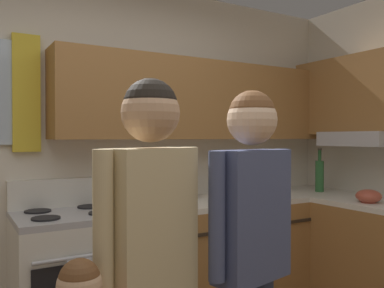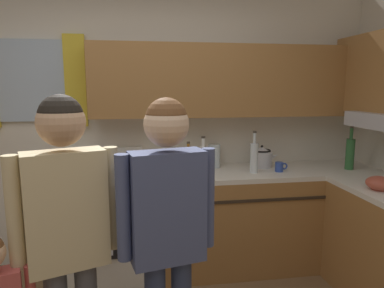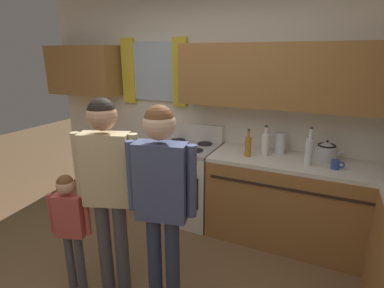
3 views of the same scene
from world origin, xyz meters
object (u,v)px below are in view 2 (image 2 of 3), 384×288
object	(u,v)px
stovetop_kettle	(262,157)
water_pitcher	(214,156)
mixing_bowl	(379,183)
adult_holding_child	(67,222)
stove_oven	(104,224)
bottle_wine_green	(350,153)
bottle_oil_amber	(188,162)
bottle_tall_clear	(254,157)
mug_cobalt_blue	(280,167)
adult_in_plaid	(168,219)
bottle_milk_white	(203,158)

from	to	relation	value
stovetop_kettle	water_pitcher	distance (m)	0.46
water_pitcher	mixing_bowl	world-z (taller)	water_pitcher
stovetop_kettle	adult_holding_child	xyz separation A→B (m)	(-1.48, -1.43, 0.02)
water_pitcher	stovetop_kettle	bearing A→B (deg)	-5.85
stove_oven	bottle_wine_green	bearing A→B (deg)	-2.76
bottle_oil_amber	water_pitcher	world-z (taller)	bottle_oil_amber
bottle_tall_clear	stovetop_kettle	world-z (taller)	bottle_tall_clear
stove_oven	mug_cobalt_blue	xyz separation A→B (m)	(1.55, -0.09, 0.48)
stove_oven	mixing_bowl	size ratio (longest dim) A/B	5.90
bottle_oil_amber	adult_holding_child	world-z (taller)	adult_holding_child
stove_oven	bottle_tall_clear	xyz separation A→B (m)	(1.31, -0.09, 0.57)
stove_oven	mug_cobalt_blue	size ratio (longest dim) A/B	9.58
adult_in_plaid	adult_holding_child	bearing A→B (deg)	179.76
stove_oven	bottle_oil_amber	world-z (taller)	bottle_oil_amber
stove_oven	stovetop_kettle	xyz separation A→B (m)	(1.46, 0.11, 0.53)
stove_oven	water_pitcher	bearing A→B (deg)	9.06
stovetop_kettle	bottle_wine_green	bearing A→B (deg)	-16.30
adult_in_plaid	stove_oven	bearing A→B (deg)	108.83
bottle_tall_clear	stovetop_kettle	size ratio (longest dim) A/B	1.34
mixing_bowl	adult_in_plaid	xyz separation A→B (m)	(-1.59, -0.59, 0.06)
mixing_bowl	adult_holding_child	size ratio (longest dim) A/B	0.12
bottle_wine_green	mixing_bowl	size ratio (longest dim) A/B	2.11
mug_cobalt_blue	stovetop_kettle	world-z (taller)	stovetop_kettle
water_pitcher	adult_in_plaid	xyz separation A→B (m)	(-0.55, -1.48, -0.01)
bottle_milk_white	adult_holding_child	distance (m)	1.62
bottle_wine_green	mug_cobalt_blue	xyz separation A→B (m)	(-0.66, 0.01, -0.11)
mixing_bowl	adult_in_plaid	distance (m)	1.70
water_pitcher	adult_holding_child	size ratio (longest dim) A/B	0.14
mug_cobalt_blue	adult_in_plaid	world-z (taller)	adult_in_plaid
water_pitcher	adult_in_plaid	size ratio (longest dim) A/B	0.14
bottle_tall_clear	bottle_wine_green	world-z (taller)	bottle_wine_green
bottle_milk_white	mixing_bowl	xyz separation A→B (m)	(1.16, -0.76, -0.07)
water_pitcher	bottle_tall_clear	bearing A→B (deg)	-39.89
bottle_milk_white	adult_in_plaid	xyz separation A→B (m)	(-0.43, -1.35, -0.02)
stove_oven	bottle_tall_clear	distance (m)	1.43
stovetop_kettle	adult_in_plaid	world-z (taller)	adult_in_plaid
water_pitcher	mixing_bowl	distance (m)	1.37
bottle_tall_clear	mixing_bowl	bearing A→B (deg)	-40.99
bottle_wine_green	adult_in_plaid	world-z (taller)	adult_in_plaid
bottle_oil_amber	stovetop_kettle	size ratio (longest dim) A/B	1.04
bottle_oil_amber	mug_cobalt_blue	xyz separation A→B (m)	(0.82, -0.01, -0.07)
stovetop_kettle	mixing_bowl	bearing A→B (deg)	-55.29
bottle_milk_white	mixing_bowl	world-z (taller)	bottle_milk_white
bottle_tall_clear	adult_in_plaid	xyz separation A→B (m)	(-0.86, -1.23, -0.04)
mug_cobalt_blue	stovetop_kettle	xyz separation A→B (m)	(-0.09, 0.21, 0.05)
mug_cobalt_blue	adult_in_plaid	distance (m)	1.65
bottle_wine_green	adult_holding_child	distance (m)	2.54
water_pitcher	adult_holding_child	bearing A→B (deg)	-124.75
bottle_tall_clear	adult_in_plaid	distance (m)	1.50
mug_cobalt_blue	water_pitcher	size ratio (longest dim) A/B	0.52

